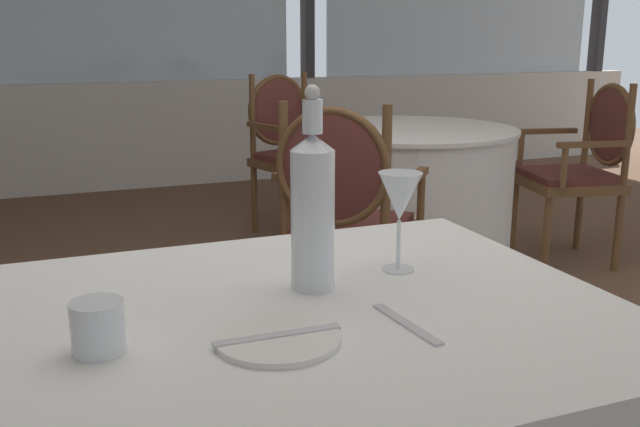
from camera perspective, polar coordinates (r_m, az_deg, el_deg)
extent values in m
cube|color=silver|center=(5.91, -15.33, 6.03)|extent=(9.93, 0.12, 0.85)
cube|color=white|center=(1.24, -1.88, -8.10)|extent=(1.12, 0.90, 0.02)
cylinder|color=white|center=(1.11, -3.41, -9.97)|extent=(0.20, 0.20, 0.01)
cube|color=silver|center=(1.11, -3.42, -9.72)|extent=(0.20, 0.02, 0.00)
cube|color=silver|center=(1.18, 6.96, -8.78)|extent=(0.04, 0.18, 0.00)
cylinder|color=white|center=(1.30, -0.59, -0.57)|extent=(0.08, 0.08, 0.26)
cone|color=white|center=(1.27, -0.61, 5.76)|extent=(0.08, 0.08, 0.03)
cylinder|color=white|center=(1.26, -0.61, 7.78)|extent=(0.04, 0.04, 0.06)
sphere|color=silver|center=(1.26, -0.62, 9.68)|extent=(0.03, 0.03, 0.03)
cylinder|color=white|center=(1.44, 6.26, -4.47)|extent=(0.06, 0.06, 0.00)
cylinder|color=white|center=(1.42, 6.32, -2.49)|extent=(0.01, 0.01, 0.10)
cone|color=white|center=(1.40, 6.42, 1.34)|extent=(0.09, 0.09, 0.10)
cylinder|color=white|center=(1.11, -17.38, -8.68)|extent=(0.08, 0.08, 0.08)
cylinder|color=white|center=(3.65, 6.97, 6.69)|extent=(1.12, 1.12, 0.02)
cylinder|color=white|center=(3.72, 6.80, 0.94)|extent=(1.09, 1.09, 0.73)
cube|color=brown|center=(4.36, -1.70, 4.06)|extent=(0.58, 0.58, 0.05)
cube|color=brown|center=(4.36, -1.70, 4.62)|extent=(0.53, 0.53, 0.04)
cylinder|color=brown|center=(4.38, 1.99, 0.96)|extent=(0.04, 0.04, 0.42)
cylinder|color=brown|center=(4.14, -2.18, 0.17)|extent=(0.04, 0.04, 0.42)
cylinder|color=brown|center=(4.68, -1.23, 1.83)|extent=(0.04, 0.04, 0.42)
cylinder|color=brown|center=(4.46, -5.28, 1.13)|extent=(0.04, 0.04, 0.42)
cylinder|color=brown|center=(4.60, -1.26, 8.11)|extent=(0.04, 0.04, 0.51)
cylinder|color=brown|center=(4.37, -5.44, 7.73)|extent=(0.04, 0.04, 0.51)
ellipsoid|color=brown|center=(4.49, -3.41, 8.27)|extent=(0.39, 0.17, 0.43)
torus|color=brown|center=(4.49, -3.41, 8.27)|extent=(0.43, 0.16, 0.44)
cube|color=brown|center=(4.47, 1.00, 7.48)|extent=(0.15, 0.36, 0.03)
cylinder|color=brown|center=(4.38, 2.19, 5.87)|extent=(0.03, 0.03, 0.22)
cube|color=brown|center=(4.17, -4.30, 6.95)|extent=(0.15, 0.36, 0.03)
cylinder|color=brown|center=(4.07, -3.13, 5.23)|extent=(0.03, 0.03, 0.22)
cube|color=brown|center=(2.87, 2.41, -1.67)|extent=(0.65, 0.65, 0.05)
cube|color=brown|center=(2.85, 2.42, -0.84)|extent=(0.60, 0.60, 0.04)
cylinder|color=brown|center=(3.18, 0.08, -4.35)|extent=(0.04, 0.04, 0.40)
cylinder|color=brown|center=(3.07, 7.12, -5.16)|extent=(0.04, 0.04, 0.40)
cylinder|color=brown|center=(2.83, -2.81, -6.75)|extent=(0.04, 0.04, 0.40)
cylinder|color=brown|center=(2.70, 5.06, -7.81)|extent=(0.04, 0.04, 0.40)
cylinder|color=brown|center=(2.69, -2.94, 3.49)|extent=(0.04, 0.04, 0.52)
cylinder|color=brown|center=(2.56, 5.31, 2.89)|extent=(0.04, 0.04, 0.52)
ellipsoid|color=brown|center=(2.60, 0.97, 3.70)|extent=(0.32, 0.30, 0.44)
torus|color=brown|center=(2.60, 0.97, 3.70)|extent=(0.35, 0.32, 0.45)
cube|color=brown|center=(2.91, -2.09, 3.55)|extent=(0.27, 0.30, 0.03)
cylinder|color=brown|center=(3.06, -1.05, 1.98)|extent=(0.03, 0.03, 0.22)
cube|color=brown|center=(2.76, 7.53, 2.84)|extent=(0.27, 0.30, 0.03)
cylinder|color=brown|center=(2.92, 8.10, 1.22)|extent=(0.03, 0.03, 0.22)
cube|color=brown|center=(4.04, 19.22, 2.35)|extent=(0.55, 0.55, 0.05)
cube|color=brown|center=(4.04, 19.26, 2.95)|extent=(0.50, 0.50, 0.04)
cylinder|color=brown|center=(3.83, 17.69, -1.71)|extent=(0.04, 0.04, 0.41)
cylinder|color=brown|center=(4.18, 15.26, -0.25)|extent=(0.04, 0.04, 0.41)
cylinder|color=brown|center=(4.03, 22.79, -1.41)|extent=(0.04, 0.04, 0.41)
cylinder|color=brown|center=(4.36, 20.06, -0.03)|extent=(0.04, 0.04, 0.41)
cylinder|color=brown|center=(3.93, 23.50, 5.80)|extent=(0.04, 0.04, 0.51)
cylinder|color=brown|center=(4.27, 20.64, 6.64)|extent=(0.04, 0.04, 0.51)
ellipsoid|color=brown|center=(4.10, 22.23, 6.59)|extent=(0.13, 0.39, 0.43)
torus|color=brown|center=(4.10, 22.23, 6.59)|extent=(0.12, 0.44, 0.44)
cube|color=brown|center=(3.78, 21.02, 5.20)|extent=(0.37, 0.11, 0.03)
cylinder|color=brown|center=(3.73, 18.99, 3.54)|extent=(0.03, 0.03, 0.22)
cube|color=brown|center=(4.21, 17.65, 6.31)|extent=(0.37, 0.11, 0.03)
cylinder|color=brown|center=(4.17, 15.80, 4.83)|extent=(0.03, 0.03, 0.22)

